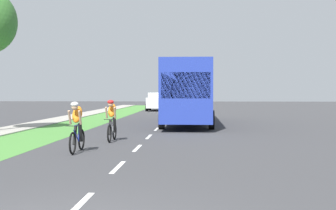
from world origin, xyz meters
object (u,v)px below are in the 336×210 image
object	(u,v)px
cyclist_lead	(77,126)
suv_white	(158,101)
cyclist_trailing	(112,120)
bus_blue	(188,90)

from	to	relation	value
cyclist_lead	suv_white	distance (m)	30.39
cyclist_lead	cyclist_trailing	xyz separation A→B (m)	(0.51, 3.13, 0.00)
bus_blue	suv_white	bearing A→B (deg)	100.24
cyclist_lead	bus_blue	xyz separation A→B (m)	(3.25, 12.42, 1.17)
bus_blue	cyclist_trailing	bearing A→B (deg)	-106.44
cyclist_trailing	suv_white	world-z (taller)	suv_white
cyclist_trailing	bus_blue	distance (m)	9.76
cyclist_trailing	bus_blue	bearing A→B (deg)	73.56
cyclist_lead	suv_white	xyz separation A→B (m)	(0.00, 30.39, 0.14)
suv_white	cyclist_lead	bearing A→B (deg)	-90.01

